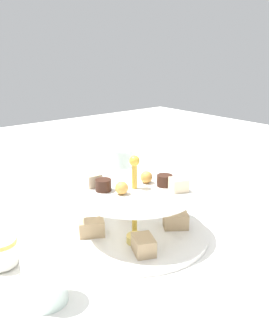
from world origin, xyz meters
TOP-DOWN VIEW (x-y plane):
  - ground_plane at (0.00, 0.00)m, footprint 2.40×2.40m
  - tiered_serving_stand at (0.00, -0.00)m, footprint 0.29×0.29m
  - water_glass_tall_right at (-0.20, 0.13)m, footprint 0.07×0.07m
  - water_glass_short_left at (0.07, -0.23)m, footprint 0.06×0.06m
  - teacup_with_saucer at (-0.06, -0.24)m, footprint 0.09×0.09m
  - butter_knife_left at (0.11, 0.27)m, footprint 0.15×0.10m
  - butter_knife_right at (-0.25, -0.15)m, footprint 0.10×0.15m

SIDE VIEW (x-z plane):
  - ground_plane at x=0.00m, z-range 0.00..0.00m
  - butter_knife_left at x=0.11m, z-range 0.00..0.00m
  - butter_knife_right at x=-0.25m, z-range 0.00..0.00m
  - teacup_with_saucer at x=-0.06m, z-range 0.00..0.05m
  - water_glass_short_left at x=0.07m, z-range 0.00..0.08m
  - tiered_serving_stand at x=0.00m, z-range -0.04..0.13m
  - water_glass_tall_right at x=-0.20m, z-range 0.00..0.11m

